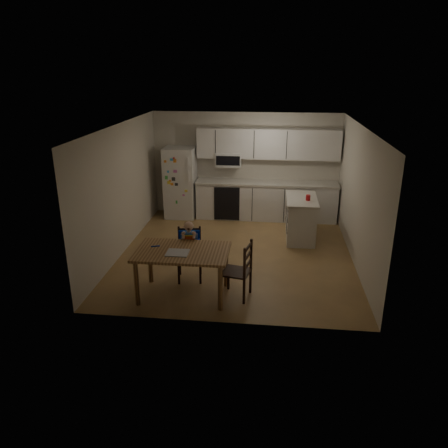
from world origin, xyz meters
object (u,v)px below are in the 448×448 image
refrigerator (181,182)px  kitchen_island (301,218)px  red_cup (308,198)px  chair_side (242,267)px  chair_booster (189,244)px  dining_table (182,257)px

refrigerator → kitchen_island: refrigerator is taller
red_cup → chair_side: 2.85m
kitchen_island → refrigerator: bearing=157.4°
red_cup → chair_booster: bearing=-137.1°
kitchen_island → dining_table: kitchen_island is taller
chair_side → red_cup: bearing=167.5°
kitchen_island → red_cup: bearing=-51.7°
refrigerator → kitchen_island: 3.11m
chair_booster → dining_table: bearing=-98.2°
chair_booster → chair_side: 1.12m
red_cup → kitchen_island: bearing=128.3°
dining_table → chair_side: 0.95m
refrigerator → dining_table: size_ratio=1.16×
refrigerator → chair_booster: size_ratio=1.58×
chair_booster → chair_side: bearing=-40.4°
kitchen_island → dining_table: bearing=-126.2°
chair_booster → kitchen_island: bearing=37.7°
dining_table → chair_side: bearing=1.8°
red_cup → dining_table: 3.35m
chair_booster → chair_side: (0.95, -0.58, -0.11)m
refrigerator → chair_booster: 3.41m
red_cup → refrigerator: bearing=155.9°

